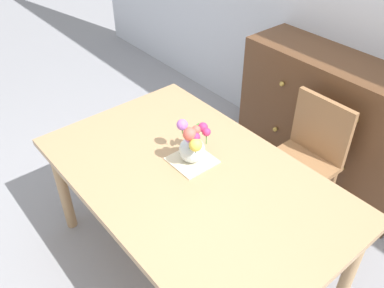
{
  "coord_description": "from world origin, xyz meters",
  "views": [
    {
      "loc": [
        1.27,
        -1.05,
        2.22
      ],
      "look_at": [
        -0.09,
        0.08,
        0.87
      ],
      "focal_mm": 38.27,
      "sensor_mm": 36.0,
      "label": 1
    }
  ],
  "objects_px": {
    "dining_table": "(192,186)",
    "flower_vase": "(192,144)",
    "dresser": "(329,123)",
    "chair_far": "(307,154)"
  },
  "relations": [
    {
      "from": "dresser",
      "to": "flower_vase",
      "type": "relative_size",
      "value": 5.46
    },
    {
      "from": "chair_far",
      "to": "dining_table",
      "type": "bearing_deg",
      "value": 81.76
    },
    {
      "from": "dining_table",
      "to": "flower_vase",
      "type": "xyz_separation_m",
      "value": [
        -0.09,
        0.07,
        0.2
      ]
    },
    {
      "from": "dresser",
      "to": "flower_vase",
      "type": "bearing_deg",
      "value": -93.3
    },
    {
      "from": "dresser",
      "to": "dining_table",
      "type": "bearing_deg",
      "value": -89.4
    },
    {
      "from": "dresser",
      "to": "chair_far",
      "type": "bearing_deg",
      "value": -72.54
    },
    {
      "from": "dining_table",
      "to": "flower_vase",
      "type": "height_order",
      "value": "flower_vase"
    },
    {
      "from": "dining_table",
      "to": "chair_far",
      "type": "distance_m",
      "value": 0.9
    },
    {
      "from": "chair_far",
      "to": "dresser",
      "type": "height_order",
      "value": "dresser"
    },
    {
      "from": "chair_far",
      "to": "flower_vase",
      "type": "relative_size",
      "value": 3.49
    }
  ]
}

